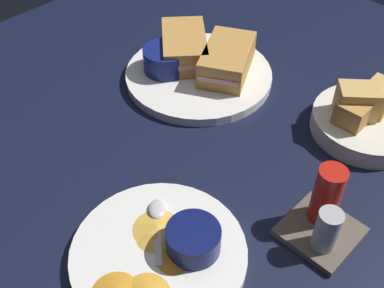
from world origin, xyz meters
TOP-DOWN VIEW (x-y plane):
  - ground_plane at (0.00, 0.00)cm, footprint 110.00×110.00cm
  - plate_sandwich_main at (-7.22, -11.75)cm, footprint 25.82×25.82cm
  - sandwich_half_near at (-10.76, -8.36)cm, footprint 15.05×12.84cm
  - sandwich_half_far at (-8.39, -16.51)cm, footprint 14.32×14.76cm
  - ramekin_dark_sauce at (-3.70, -16.38)cm, footprint 7.92×7.92cm
  - spoon_by_dark_ramekin at (-6.87, -11.26)cm, footprint 6.46×9.16cm
  - plate_chips_companion at (22.82, 10.28)cm, footprint 21.61×21.61cm
  - ramekin_light_gravy at (19.58, 12.98)cm, footprint 6.67×6.67cm
  - spoon_by_gravy_ramekin at (19.74, 6.76)cm, footprint 7.62×8.40cm
  - plantain_chip_scatter at (24.92, 10.55)cm, footprint 15.95×12.86cm
  - bread_basket_rear at (-15.54, 16.10)cm, footprint 17.11×17.11cm
  - condiment_caddy at (5.60, 22.18)cm, footprint 9.00×9.00cm

SIDE VIEW (x-z plane):
  - ground_plane at x=0.00cm, z-range -3.00..0.00cm
  - plate_sandwich_main at x=-7.22cm, z-range 0.00..1.60cm
  - plate_chips_companion at x=22.82cm, z-range 0.00..1.60cm
  - plantain_chip_scatter at x=24.92cm, z-range 1.60..2.20cm
  - spoon_by_dark_ramekin at x=-6.87cm, z-range 1.56..2.36cm
  - spoon_by_gravy_ramekin at x=19.74cm, z-range 1.56..2.36cm
  - bread_basket_rear at x=-15.54cm, z-range -1.51..6.52cm
  - condiment_caddy at x=5.60cm, z-range -1.34..8.16cm
  - ramekin_light_gravy at x=19.58cm, z-range 1.74..5.10cm
  - ramekin_dark_sauce at x=-3.70cm, z-range 1.75..5.85cm
  - sandwich_half_near at x=-10.76cm, z-range 1.60..6.40cm
  - sandwich_half_far at x=-8.39cm, z-range 1.60..6.40cm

